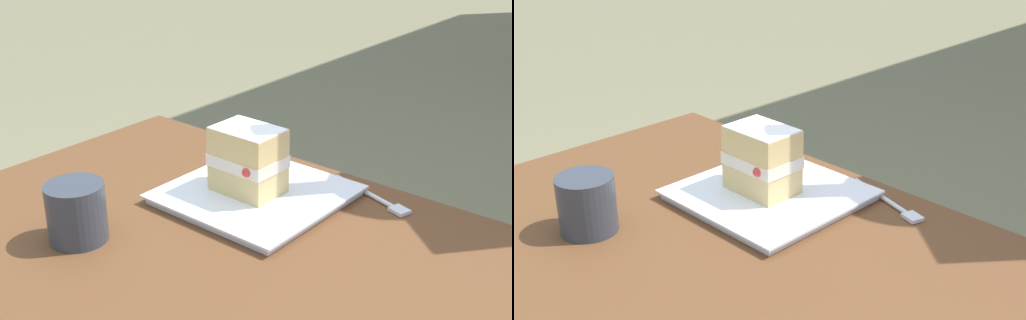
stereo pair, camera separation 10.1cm
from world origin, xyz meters
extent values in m
cylinder|color=brown|center=(0.52, -0.33, 0.32)|extent=(0.07, 0.07, 0.65)
cube|color=brown|center=(0.00, 0.00, 0.67)|extent=(1.16, 0.78, 0.04)
cube|color=white|center=(0.14, -0.21, 0.70)|extent=(0.26, 0.26, 0.01)
cube|color=white|center=(0.14, -0.21, 0.70)|extent=(0.27, 0.27, 0.00)
cube|color=#E0C17A|center=(0.15, -0.20, 0.73)|extent=(0.11, 0.08, 0.04)
cube|color=white|center=(0.15, -0.20, 0.76)|extent=(0.11, 0.08, 0.02)
sphere|color=red|center=(0.19, -0.24, 0.76)|extent=(0.02, 0.02, 0.02)
sphere|color=red|center=(0.12, -0.24, 0.76)|extent=(0.02, 0.02, 0.02)
sphere|color=red|center=(0.12, -0.16, 0.76)|extent=(0.02, 0.02, 0.02)
cube|color=#E0C17A|center=(0.15, -0.20, 0.79)|extent=(0.11, 0.08, 0.04)
cube|color=white|center=(0.15, -0.20, 0.81)|extent=(0.11, 0.08, 0.00)
cylinder|color=silver|center=(0.01, -0.34, 0.69)|extent=(0.14, 0.05, 0.01)
cube|color=silver|center=(-0.07, -0.31, 0.69)|extent=(0.04, 0.03, 0.01)
cylinder|color=#333842|center=(0.26, 0.07, 0.73)|extent=(0.09, 0.09, 0.09)
cylinder|color=black|center=(0.26, 0.07, 0.77)|extent=(0.08, 0.08, 0.00)
camera|label=1|loc=(-0.50, 0.57, 1.19)|focal=46.94mm
camera|label=2|loc=(-0.57, 0.50, 1.19)|focal=46.94mm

